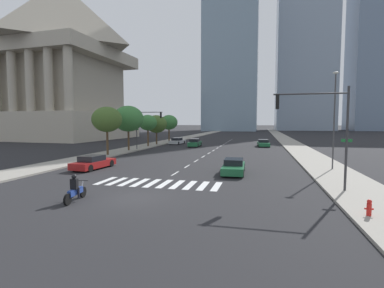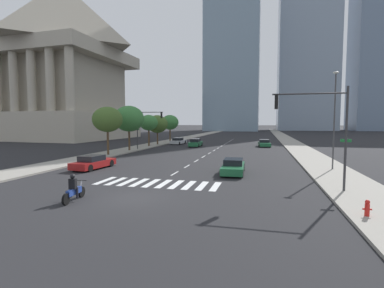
# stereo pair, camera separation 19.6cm
# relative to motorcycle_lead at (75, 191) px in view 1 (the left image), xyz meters

# --- Properties ---
(ground_plane) EXTENTS (800.00, 800.00, 0.00)m
(ground_plane) POSITION_rel_motorcycle_lead_xyz_m (2.79, 1.31, -0.58)
(ground_plane) COLOR #232326
(sidewalk_east) EXTENTS (4.00, 260.00, 0.15)m
(sidewalk_east) POSITION_rel_motorcycle_lead_xyz_m (15.47, 31.31, -0.51)
(sidewalk_east) COLOR gray
(sidewalk_east) RESTS_ON ground
(sidewalk_west) EXTENTS (4.00, 260.00, 0.15)m
(sidewalk_west) POSITION_rel_motorcycle_lead_xyz_m (-9.90, 31.31, -0.51)
(sidewalk_west) COLOR gray
(sidewalk_west) RESTS_ON ground
(crosswalk_near) EXTENTS (8.55, 2.78, 0.01)m
(crosswalk_near) POSITION_rel_motorcycle_lead_xyz_m (2.79, 5.26, -0.58)
(crosswalk_near) COLOR silver
(crosswalk_near) RESTS_ON ground
(lane_divider_center) EXTENTS (0.14, 50.00, 0.01)m
(lane_divider_center) POSITION_rel_motorcycle_lead_xyz_m (2.79, 33.26, -0.58)
(lane_divider_center) COLOR silver
(lane_divider_center) RESTS_ON ground
(motorcycle_lead) EXTENTS (0.70, 2.18, 1.49)m
(motorcycle_lead) POSITION_rel_motorcycle_lead_xyz_m (0.00, 0.00, 0.00)
(motorcycle_lead) COLOR black
(motorcycle_lead) RESTS_ON ground
(sedan_green_0) EXTENTS (1.87, 4.66, 1.20)m
(sedan_green_0) POSITION_rel_motorcycle_lead_xyz_m (7.48, 10.43, -0.03)
(sedan_green_0) COLOR #1E6038
(sedan_green_0) RESTS_ON ground
(sedan_silver_1) EXTENTS (2.13, 4.79, 1.27)m
(sedan_silver_1) POSITION_rel_motorcycle_lead_xyz_m (-5.91, 39.57, 0.00)
(sedan_silver_1) COLOR #B7BABF
(sedan_silver_1) RESTS_ON ground
(sedan_green_2) EXTENTS (2.21, 4.43, 1.23)m
(sedan_green_2) POSITION_rel_motorcycle_lead_xyz_m (10.13, 37.95, -0.02)
(sedan_green_2) COLOR #1E6038
(sedan_green_2) RESTS_ON ground
(sedan_red_3) EXTENTS (2.12, 4.72, 1.24)m
(sedan_red_3) POSITION_rel_motorcycle_lead_xyz_m (-5.13, 9.79, -0.01)
(sedan_red_3) COLOR maroon
(sedan_red_3) RESTS_ON ground
(sedan_green_4) EXTENTS (1.89, 4.74, 1.38)m
(sedan_green_4) POSITION_rel_motorcycle_lead_xyz_m (-1.51, 35.37, 0.05)
(sedan_green_4) COLOR #1E6038
(sedan_green_4) RESTS_ON ground
(fire_hydrant) EXTENTS (0.36, 0.20, 0.72)m
(fire_hydrant) POSITION_rel_motorcycle_lead_xyz_m (14.27, 0.50, -0.07)
(fire_hydrant) COLOR red
(fire_hydrant) RESTS_ON sidewalk_east
(traffic_signal_near) EXTENTS (4.54, 0.28, 6.19)m
(traffic_signal_near) POSITION_rel_motorcycle_lead_xyz_m (13.04, 5.35, 3.79)
(traffic_signal_near) COLOR #333335
(traffic_signal_near) RESTS_ON sidewalk_east
(traffic_signal_far) EXTENTS (4.45, 0.28, 5.97)m
(traffic_signal_far) POSITION_rel_motorcycle_lead_xyz_m (-7.18, 27.17, 3.65)
(traffic_signal_far) COLOR #333335
(traffic_signal_far) RESTS_ON sidewalk_west
(street_lamp_east) EXTENTS (0.50, 0.24, 8.40)m
(street_lamp_east) POSITION_rel_motorcycle_lead_xyz_m (15.77, 13.77, 4.37)
(street_lamp_east) COLOR #3F3F42
(street_lamp_east) RESTS_ON sidewalk_east
(street_tree_nearest) EXTENTS (3.72, 3.72, 6.01)m
(street_tree_nearest) POSITION_rel_motorcycle_lead_xyz_m (-9.10, 19.25, 3.98)
(street_tree_nearest) COLOR #4C3823
(street_tree_nearest) RESTS_ON sidewalk_west
(street_tree_second) EXTENTS (4.39, 4.39, 6.46)m
(street_tree_second) POSITION_rel_motorcycle_lead_xyz_m (-9.10, 25.21, 4.15)
(street_tree_second) COLOR #4C3823
(street_tree_second) RESTS_ON sidewalk_west
(street_tree_third) EXTENTS (3.12, 3.12, 5.33)m
(street_tree_third) POSITION_rel_motorcycle_lead_xyz_m (-9.10, 32.65, 3.55)
(street_tree_third) COLOR #4C3823
(street_tree_third) RESTS_ON sidewalk_west
(street_tree_fourth) EXTENTS (3.84, 3.84, 5.38)m
(street_tree_fourth) POSITION_rel_motorcycle_lead_xyz_m (-9.10, 36.80, 3.30)
(street_tree_fourth) COLOR #4C3823
(street_tree_fourth) RESTS_ON sidewalk_west
(street_tree_fifth) EXTENTS (3.62, 3.62, 5.59)m
(street_tree_fifth) POSITION_rel_motorcycle_lead_xyz_m (-9.10, 44.25, 3.61)
(street_tree_fifth) COLOR #4C3823
(street_tree_fifth) RESTS_ON sidewalk_west
(war_memorial) EXTENTS (29.67, 29.67, 39.13)m
(war_memorial) POSITION_rel_motorcycle_lead_xyz_m (-39.56, 50.98, 19.48)
(war_memorial) COLOR #BCB29E
(war_memorial) RESTS_ON ground
(office_tower_left_skyline) EXTENTS (25.54, 26.33, 73.84)m
(office_tower_left_skyline) POSITION_rel_motorcycle_lead_xyz_m (-5.01, 132.48, 35.81)
(office_tower_left_skyline) COLOR #7A93A8
(office_tower_left_skyline) RESTS_ON ground
(office_tower_center_skyline) EXTENTS (28.56, 24.36, 118.30)m
(office_tower_center_skyline) POSITION_rel_motorcycle_lead_xyz_m (31.65, 149.86, 54.36)
(office_tower_center_skyline) COLOR #8C9EB2
(office_tower_center_skyline) RESTS_ON ground
(office_tower_right_skyline) EXTENTS (29.91, 22.74, 82.19)m
(office_tower_right_skyline) POSITION_rel_motorcycle_lead_xyz_m (68.22, 149.35, 39.99)
(office_tower_right_skyline) COLOR slate
(office_tower_right_skyline) RESTS_ON ground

